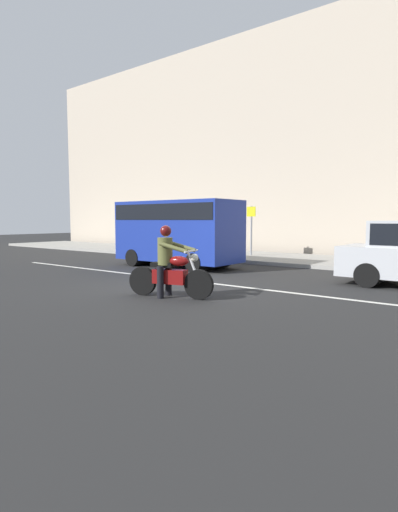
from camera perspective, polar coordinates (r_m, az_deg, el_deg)
ground_plane at (r=10.88m, az=-3.30°, el=-4.16°), size 80.00×80.00×0.00m
sidewalk_slab at (r=17.66m, az=14.01°, el=-0.51°), size 40.00×4.40×0.14m
building_facade at (r=21.11m, az=18.23°, el=15.64°), size 40.00×1.40×11.41m
lane_marking_stripe at (r=11.28m, az=1.58°, el=-3.81°), size 18.00×0.14×0.01m
motorcycle_with_rider_olive at (r=9.21m, az=-4.16°, el=-1.70°), size 2.03×0.81×1.62m
parked_van_cobalt_blue at (r=15.14m, az=-2.99°, el=3.77°), size 4.73×1.96×2.42m
street_sign_post at (r=18.53m, az=7.30°, el=4.28°), size 0.44×0.08×2.22m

